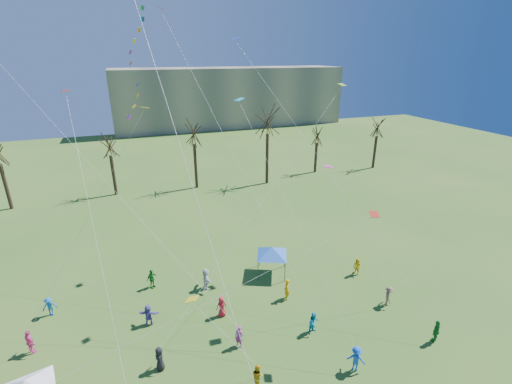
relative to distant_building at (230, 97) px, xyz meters
name	(u,v)px	position (x,y,z in m)	size (l,w,h in m)	color
distant_building	(230,97)	(0.00, 0.00, 0.00)	(60.00, 14.00, 15.00)	gray
bare_tree_row	(180,142)	(-20.59, -46.26, -0.40)	(70.18, 8.62, 11.76)	black
big_box_kite	(141,61)	(-26.04, -72.40, 10.52)	(2.51, 8.43, 24.99)	red
canopy_tent_blue	(272,251)	(-16.63, -69.81, -5.24)	(3.26, 3.26, 2.67)	#3F3F44
festival_crowd	(211,327)	(-23.46, -75.48, -6.65)	(26.70, 14.32, 1.85)	#DE451B
small_kites_aloft	(194,138)	(-23.05, -71.27, 5.61)	(26.47, 18.20, 30.44)	#FD440D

